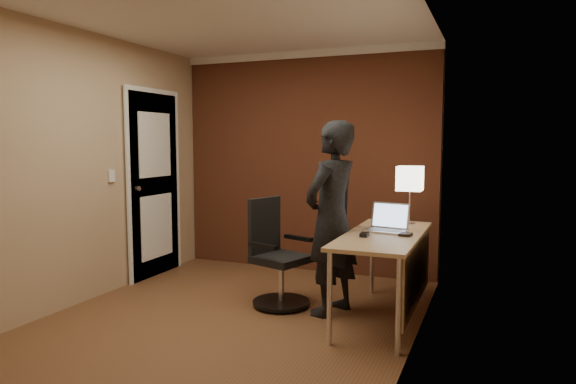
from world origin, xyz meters
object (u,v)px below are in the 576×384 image
object	(u,v)px
mouse	(364,235)
wallet	(406,234)
desk	(392,249)
laptop	(388,223)
office_chair	(276,259)
desk_lamp	(410,179)
person	(332,218)

from	to	relation	value
mouse	wallet	bearing A→B (deg)	27.16
desk	laptop	bearing A→B (deg)	116.76
wallet	office_chair	distance (m)	1.21
desk_lamp	wallet	size ratio (longest dim) A/B	4.86
desk	mouse	size ratio (longest dim) A/B	15.00
desk_lamp	mouse	bearing A→B (deg)	-108.19
mouse	desk_lamp	bearing A→B (deg)	71.02
office_chair	mouse	bearing A→B (deg)	-13.81
wallet	office_chair	bearing A→B (deg)	177.39
desk	mouse	world-z (taller)	mouse
desk_lamp	person	size ratio (longest dim) A/B	0.32
person	wallet	bearing A→B (deg)	105.52
wallet	person	xyz separation A→B (m)	(-0.63, 0.03, 0.09)
laptop	office_chair	bearing A→B (deg)	-172.49
mouse	office_chair	xyz separation A→B (m)	(-0.86, 0.21, -0.32)
desk	person	world-z (taller)	person
mouse	person	bearing A→B (deg)	149.27
laptop	wallet	xyz separation A→B (m)	(0.18, -0.18, -0.05)
office_chair	person	xyz separation A→B (m)	(0.53, -0.02, 0.41)
laptop	person	xyz separation A→B (m)	(-0.45, -0.15, 0.04)
desk	wallet	size ratio (longest dim) A/B	13.64
laptop	office_chair	world-z (taller)	office_chair
desk	laptop	xyz separation A→B (m)	(-0.07, 0.14, 0.19)
office_chair	desk_lamp	bearing A→B (deg)	24.94
desk	office_chair	distance (m)	1.07
mouse	office_chair	bearing A→B (deg)	165.41
desk_lamp	mouse	size ratio (longest dim) A/B	5.35
office_chair	laptop	bearing A→B (deg)	7.51
mouse	person	distance (m)	0.40
desk	wallet	world-z (taller)	wallet
desk	mouse	bearing A→B (deg)	-133.61
desk	desk_lamp	distance (m)	0.76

